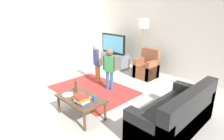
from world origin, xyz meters
TOP-DOWN VIEW (x-y plane):
  - ground at (0.00, 0.00)m, footprint 7.80×7.80m
  - wall_back at (0.00, 3.00)m, footprint 6.00×0.12m
  - wall_left at (-3.00, 0.00)m, footprint 0.12×6.00m
  - area_rug at (-0.54, 0.41)m, footprint 2.20×1.60m
  - tv_stand at (-1.64, 2.30)m, footprint 1.20×0.44m
  - tv at (-1.64, 2.28)m, footprint 1.10×0.28m
  - couch at (1.90, 0.35)m, footprint 0.80×1.80m
  - armchair at (-0.10, 2.26)m, footprint 0.60×0.60m
  - floor_lamp at (-0.49, 2.45)m, footprint 0.36×0.36m
  - child_near_tv at (-0.87, 0.87)m, footprint 0.37×0.19m
  - child_center at (-0.25, 0.76)m, footprint 0.35×0.22m
  - coffee_table at (0.30, -0.58)m, footprint 1.00×0.60m
  - book_stack at (0.51, -0.70)m, footprint 0.28×0.25m
  - bottle at (-0.00, -0.48)m, footprint 0.06×0.06m
  - tv_remote at (0.35, -0.46)m, footprint 0.18×0.07m
  - soda_can at (0.62, -0.48)m, footprint 0.07×0.07m
  - plate at (0.02, -0.70)m, footprint 0.22×0.22m

SIDE VIEW (x-z plane):
  - ground at x=0.00m, z-range 0.00..0.00m
  - area_rug at x=-0.54m, z-range 0.00..0.01m
  - tv_stand at x=-1.64m, z-range -0.01..0.49m
  - couch at x=1.90m, z-range -0.14..0.72m
  - armchair at x=-0.10m, z-range -0.15..0.75m
  - coffee_table at x=0.30m, z-range 0.16..0.58m
  - plate at x=0.02m, z-range 0.42..0.44m
  - tv_remote at x=0.35m, z-range 0.42..0.44m
  - soda_can at x=0.62m, z-range 0.42..0.54m
  - book_stack at x=0.51m, z-range 0.42..0.58m
  - bottle at x=0.00m, z-range 0.40..0.69m
  - child_center at x=-0.25m, z-range 0.11..1.24m
  - child_near_tv at x=-0.87m, z-range 0.12..1.26m
  - tv at x=-1.64m, z-range 0.49..1.20m
  - wall_back at x=0.00m, z-range 0.00..2.70m
  - wall_left at x=-3.00m, z-range 0.00..2.70m
  - floor_lamp at x=-0.49m, z-range 0.65..2.43m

